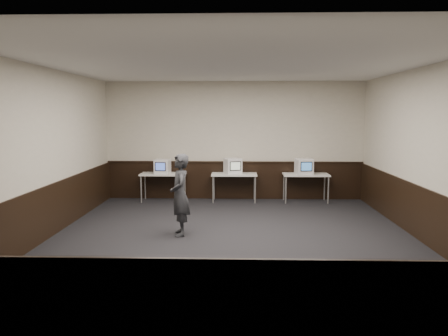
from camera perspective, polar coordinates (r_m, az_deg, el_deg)
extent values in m
plane|color=black|center=(8.24, 1.12, -9.37)|extent=(8.00, 8.00, 0.00)
plane|color=white|center=(7.94, 1.18, 13.35)|extent=(8.00, 8.00, 0.00)
plane|color=beige|center=(11.92, 1.37, 3.58)|extent=(7.00, 0.00, 7.00)
plane|color=beige|center=(3.97, 0.48, -3.61)|extent=(7.00, 0.00, 7.00)
plane|color=beige|center=(8.70, -22.57, 1.72)|extent=(0.00, 8.00, 8.00)
plane|color=beige|center=(8.63, 25.07, 1.55)|extent=(0.00, 8.00, 8.00)
cube|color=black|center=(12.02, 1.35, -1.67)|extent=(6.98, 0.04, 1.00)
cube|color=black|center=(4.33, 0.47, -18.02)|extent=(6.98, 0.04, 1.00)
cube|color=black|center=(8.86, -22.11, -5.38)|extent=(0.04, 7.98, 1.00)
cube|color=black|center=(8.79, 24.57, -5.60)|extent=(0.04, 7.98, 1.00)
cube|color=black|center=(11.93, 1.36, 0.78)|extent=(6.98, 0.06, 0.04)
cube|color=silver|center=(11.78, -7.94, -0.79)|extent=(1.20, 0.60, 0.04)
cylinder|color=#999999|center=(11.70, -10.78, -2.76)|extent=(0.04, 0.04, 0.71)
cylinder|color=#999999|center=(11.51, -5.42, -2.82)|extent=(0.04, 0.04, 0.71)
cylinder|color=#999999|center=(12.18, -10.27, -2.36)|extent=(0.04, 0.04, 0.71)
cylinder|color=#999999|center=(12.00, -5.12, -2.41)|extent=(0.04, 0.04, 0.71)
cube|color=silver|center=(11.61, 1.34, -0.83)|extent=(1.20, 0.60, 0.04)
cylinder|color=#999999|center=(11.44, -1.43, -2.86)|extent=(0.04, 0.04, 0.71)
cylinder|color=#999999|center=(11.43, 4.09, -2.88)|extent=(0.04, 0.04, 0.71)
cylinder|color=#999999|center=(11.93, -1.30, -2.44)|extent=(0.04, 0.04, 0.71)
cylinder|color=#999999|center=(11.92, 3.99, -2.46)|extent=(0.04, 0.04, 0.71)
cube|color=silver|center=(11.75, 10.65, -0.86)|extent=(1.20, 0.60, 0.04)
cylinder|color=#999999|center=(11.49, 8.08, -2.88)|extent=(0.04, 0.04, 0.71)
cylinder|color=#999999|center=(11.66, 13.47, -2.86)|extent=(0.04, 0.04, 0.71)
cylinder|color=#999999|center=(11.98, 7.82, -2.47)|extent=(0.04, 0.04, 0.71)
cylinder|color=#999999|center=(12.14, 13.00, -2.45)|extent=(0.04, 0.04, 0.71)
cube|color=white|center=(11.72, -8.04, 0.21)|extent=(0.42, 0.44, 0.38)
cube|color=black|center=(11.52, -8.31, 0.18)|extent=(0.29, 0.04, 0.23)
cube|color=#3B56B1|center=(11.51, -8.32, 0.18)|extent=(0.25, 0.03, 0.19)
cube|color=white|center=(11.63, 1.15, 0.28)|extent=(0.52, 0.54, 0.40)
cube|color=black|center=(11.42, 1.50, 0.26)|extent=(0.29, 0.12, 0.24)
cube|color=#AFBBA4|center=(11.41, 1.51, 0.26)|extent=(0.25, 0.09, 0.20)
cube|color=white|center=(11.67, 10.39, 0.21)|extent=(0.47, 0.49, 0.41)
cube|color=black|center=(11.46, 10.72, 0.19)|extent=(0.31, 0.06, 0.25)
cube|color=#3D76B4|center=(11.45, 10.73, 0.18)|extent=(0.27, 0.04, 0.21)
imported|color=#282A2E|center=(8.42, -5.78, -3.52)|extent=(0.48, 0.64, 1.58)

